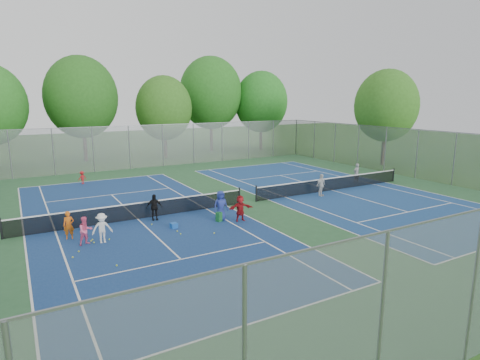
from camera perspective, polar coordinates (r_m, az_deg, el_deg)
name	(u,v)px	position (r m, az deg, el deg)	size (l,w,h in m)	color
ground	(248,203)	(25.27, 1.12, -3.29)	(120.00, 120.00, 0.00)	#245019
court_pad	(248,203)	(25.27, 1.12, -3.27)	(32.00, 32.00, 0.01)	#2A5933
court_left	(138,219)	(22.63, -14.36, -5.41)	(10.97, 23.77, 0.01)	navy
court_right	(332,190)	(29.37, 12.95, -1.43)	(10.97, 23.77, 0.01)	navy
net_left	(137,211)	(22.51, -14.42, -4.34)	(12.87, 0.10, 0.91)	black
net_right	(332,184)	(29.28, 12.98, -0.59)	(12.87, 0.10, 0.91)	black
fence_north	(163,145)	(39.29, -10.93, 4.84)	(32.00, 0.10, 4.00)	gray
fence_east	(417,154)	(35.68, 23.85, 3.39)	(32.00, 0.10, 4.00)	gray
tree_nl	(81,97)	(44.45, -21.65, 10.89)	(7.20, 7.20, 10.69)	#443326
tree_nc	(164,108)	(44.42, -10.75, 10.01)	(6.00, 6.00, 8.85)	#443326
tree_nr	(211,93)	(49.85, -4.19, 12.23)	(7.60, 7.60, 11.42)	#443326
tree_ne	(261,102)	(51.02, 3.02, 11.02)	(6.60, 6.60, 9.77)	#443326
tree_side_e	(386,106)	(41.48, 20.09, 9.89)	(6.00, 6.00, 9.20)	#443326
ball_crate	(174,226)	(20.72, -9.39, -6.42)	(0.32, 0.32, 0.28)	blue
ball_hopper	(219,217)	(21.50, -3.01, -5.27)	(0.26, 0.26, 0.52)	#217C34
student_a	(69,225)	(20.42, -23.18, -5.94)	(0.49, 0.32, 1.34)	orange
student_b	(85,231)	(19.38, -21.12, -6.75)	(0.64, 0.50, 1.31)	#FC6293
student_c	(102,228)	(19.35, -19.03, -6.49)	(0.90, 0.52, 1.40)	silver
student_d	(154,207)	(22.09, -12.11, -3.82)	(0.85, 0.35, 1.44)	black
student_e	(221,206)	(21.60, -2.77, -3.66)	(0.80, 0.52, 1.63)	navy
student_f	(240,208)	(21.43, 0.05, -4.06)	(1.31, 0.42, 1.42)	#A3171B
child_far_baseline	(82,178)	(32.89, -21.53, 0.30)	(0.65, 0.37, 1.01)	#A71719
instructor	(356,173)	(32.28, 16.22, 0.93)	(0.56, 0.37, 1.53)	gray
teen_court_b	(321,185)	(27.36, 11.45, -0.72)	(0.89, 0.37, 1.52)	silver
tennis_ball_0	(73,258)	(18.19, -22.69, -10.16)	(0.07, 0.07, 0.07)	yellow
tennis_ball_1	(177,231)	(20.15, -8.92, -7.25)	(0.07, 0.07, 0.07)	#BECE2F
tennis_ball_2	(214,233)	(19.68, -3.69, -7.59)	(0.07, 0.07, 0.07)	#E1F138
tennis_ball_3	(79,252)	(18.74, -21.95, -9.46)	(0.07, 0.07, 0.07)	#D8E635
tennis_ball_4	(152,225)	(21.44, -12.44, -6.22)	(0.07, 0.07, 0.07)	yellow
tennis_ball_5	(109,240)	(19.78, -18.09, -8.07)	(0.07, 0.07, 0.07)	#C9EE37
tennis_ball_6	(93,240)	(19.99, -20.24, -8.01)	(0.07, 0.07, 0.07)	yellow
tennis_ball_7	(94,243)	(19.58, -20.06, -8.40)	(0.07, 0.07, 0.07)	#BDDC33
tennis_ball_8	(181,234)	(19.74, -8.44, -7.64)	(0.07, 0.07, 0.07)	#C8F037
tennis_ball_9	(91,241)	(19.84, -20.42, -8.17)	(0.07, 0.07, 0.07)	#C6D631
tennis_ball_10	(117,266)	(16.79, -17.13, -11.59)	(0.07, 0.07, 0.07)	#C1E735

